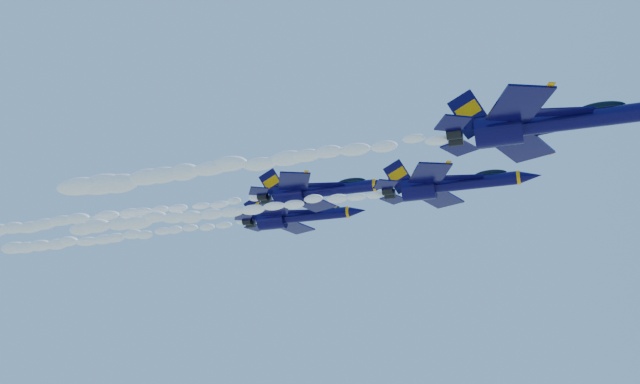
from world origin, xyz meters
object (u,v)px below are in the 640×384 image
(jet_second, at_px, (450,184))
(jet_fourth, at_px, (296,217))
(jet_third, at_px, (317,191))
(jet_lead, at_px, (543,123))

(jet_second, height_order, jet_fourth, jet_fourth)
(jet_third, bearing_deg, jet_lead, -33.10)
(jet_third, bearing_deg, jet_fourth, 118.24)
(jet_lead, bearing_deg, jet_second, 124.85)
(jet_third, relative_size, jet_fourth, 0.95)
(jet_second, bearing_deg, jet_lead, -55.15)
(jet_fourth, bearing_deg, jet_second, -34.43)
(jet_lead, xyz_separation_m, jet_second, (-9.56, 13.73, 0.79))
(jet_second, xyz_separation_m, jet_fourth, (-22.57, 15.47, 3.84))
(jet_second, height_order, jet_third, jet_third)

